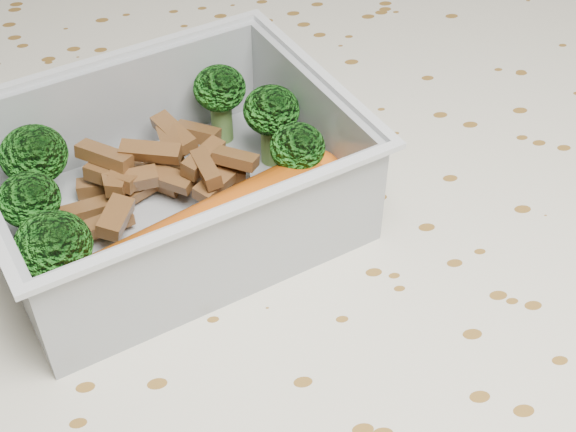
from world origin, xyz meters
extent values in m
cube|color=brown|center=(0.00, 0.00, 0.73)|extent=(1.40, 0.90, 0.04)
cube|color=silver|center=(0.00, 0.00, 0.75)|extent=(1.46, 0.96, 0.01)
cube|color=silver|center=(-0.06, 0.03, 0.76)|extent=(0.22, 0.19, 0.00)
cube|color=silver|center=(-0.08, 0.09, 0.79)|extent=(0.17, 0.06, 0.06)
cube|color=silver|center=(-0.03, -0.04, 0.79)|extent=(0.17, 0.06, 0.06)
cube|color=silver|center=(0.03, 0.06, 0.79)|extent=(0.05, 0.13, 0.06)
cube|color=silver|center=(-0.14, 0.00, 0.79)|extent=(0.05, 0.13, 0.06)
cube|color=silver|center=(-0.08, 0.09, 0.82)|extent=(0.18, 0.07, 0.00)
cube|color=silver|center=(-0.03, -0.04, 0.82)|extent=(0.18, 0.07, 0.00)
cube|color=silver|center=(0.03, 0.06, 0.82)|extent=(0.05, 0.13, 0.00)
cylinder|color=#608C3F|center=(-0.12, 0.05, 0.77)|extent=(0.02, 0.02, 0.02)
ellipsoid|color=#267A1B|center=(-0.12, 0.05, 0.80)|extent=(0.04, 0.04, 0.03)
cylinder|color=#608C3F|center=(-0.02, 0.09, 0.77)|extent=(0.02, 0.02, 0.03)
ellipsoid|color=#267A1B|center=(-0.02, 0.09, 0.80)|extent=(0.03, 0.03, 0.03)
cylinder|color=#608C3F|center=(-0.13, 0.01, 0.77)|extent=(0.02, 0.02, 0.03)
ellipsoid|color=#267A1B|center=(-0.13, 0.01, 0.80)|extent=(0.03, 0.03, 0.03)
cylinder|color=#608C3F|center=(0.01, 0.06, 0.77)|extent=(0.02, 0.02, 0.03)
ellipsoid|color=#267A1B|center=(0.01, 0.06, 0.80)|extent=(0.03, 0.03, 0.03)
cylinder|color=#608C3F|center=(-0.11, -0.02, 0.77)|extent=(0.02, 0.02, 0.02)
ellipsoid|color=#267A1B|center=(-0.11, -0.02, 0.80)|extent=(0.04, 0.04, 0.03)
cylinder|color=#608C3F|center=(0.01, 0.03, 0.77)|extent=(0.02, 0.02, 0.03)
ellipsoid|color=#267A1B|center=(0.01, 0.03, 0.80)|extent=(0.03, 0.03, 0.03)
cube|color=brown|center=(-0.02, 0.05, 0.77)|extent=(0.03, 0.03, 0.01)
cube|color=brown|center=(-0.10, 0.03, 0.77)|extent=(0.03, 0.02, 0.01)
cube|color=brown|center=(-0.02, 0.04, 0.78)|extent=(0.03, 0.02, 0.01)
cube|color=brown|center=(-0.08, 0.05, 0.77)|extent=(0.02, 0.03, 0.01)
cube|color=brown|center=(-0.09, 0.05, 0.77)|extent=(0.03, 0.01, 0.01)
cube|color=brown|center=(-0.02, 0.03, 0.79)|extent=(0.03, 0.02, 0.01)
cube|color=brown|center=(-0.03, 0.03, 0.77)|extent=(0.01, 0.03, 0.01)
cube|color=brown|center=(-0.06, 0.05, 0.79)|extent=(0.04, 0.02, 0.01)
cube|color=brown|center=(-0.06, 0.06, 0.77)|extent=(0.02, 0.01, 0.01)
cube|color=brown|center=(-0.04, 0.07, 0.78)|extent=(0.03, 0.02, 0.01)
cube|color=brown|center=(-0.07, 0.06, 0.77)|extent=(0.03, 0.03, 0.01)
cube|color=brown|center=(-0.03, 0.04, 0.77)|extent=(0.02, 0.03, 0.01)
cube|color=brown|center=(-0.04, 0.03, 0.79)|extent=(0.02, 0.03, 0.01)
cube|color=brown|center=(-0.04, 0.04, 0.79)|extent=(0.03, 0.03, 0.01)
cube|color=brown|center=(-0.09, 0.04, 0.78)|extent=(0.03, 0.03, 0.01)
cube|color=brown|center=(-0.02, 0.05, 0.77)|extent=(0.03, 0.02, 0.01)
cube|color=brown|center=(-0.09, 0.01, 0.78)|extent=(0.02, 0.03, 0.01)
cube|color=brown|center=(-0.08, 0.04, 0.78)|extent=(0.02, 0.03, 0.01)
cube|color=brown|center=(-0.02, 0.05, 0.77)|extent=(0.02, 0.03, 0.01)
cube|color=brown|center=(-0.05, 0.07, 0.79)|extent=(0.03, 0.04, 0.01)
cube|color=brown|center=(-0.06, 0.05, 0.77)|extent=(0.03, 0.03, 0.01)
cube|color=brown|center=(-0.09, 0.05, 0.79)|extent=(0.03, 0.03, 0.01)
cube|color=brown|center=(-0.06, 0.04, 0.78)|extent=(0.03, 0.03, 0.01)
cube|color=brown|center=(-0.06, 0.07, 0.77)|extent=(0.03, 0.02, 0.01)
cube|color=brown|center=(-0.05, 0.06, 0.79)|extent=(0.01, 0.03, 0.01)
cube|color=brown|center=(-0.07, 0.04, 0.77)|extent=(0.03, 0.02, 0.01)
cube|color=brown|center=(-0.03, 0.03, 0.78)|extent=(0.03, 0.03, 0.01)
cube|color=brown|center=(-0.09, 0.02, 0.77)|extent=(0.03, 0.02, 0.01)
cube|color=brown|center=(-0.08, 0.04, 0.78)|extent=(0.03, 0.01, 0.01)
cylinder|color=#CB5410|center=(-0.04, -0.01, 0.78)|extent=(0.14, 0.09, 0.03)
sphere|color=#CB5410|center=(0.02, 0.02, 0.78)|extent=(0.03, 0.03, 0.03)
sphere|color=#CB5410|center=(-0.10, -0.04, 0.78)|extent=(0.03, 0.03, 0.03)
camera|label=1|loc=(-0.06, -0.30, 1.07)|focal=50.00mm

